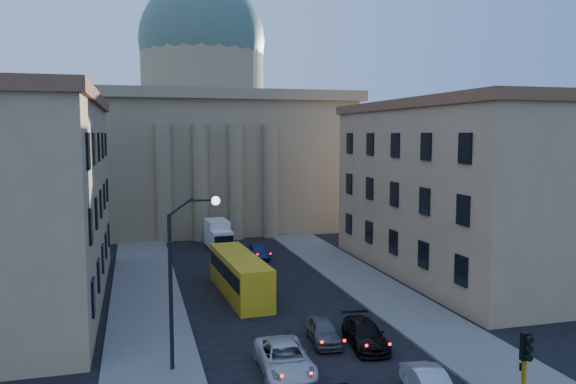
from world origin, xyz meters
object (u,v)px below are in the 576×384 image
Objects in this scene: traffic_light at (524,375)px; city_bus at (240,274)px; box_truck at (219,236)px; street_lamp at (181,268)px.

traffic_light is 0.40× the size of city_bus.
traffic_light is at bearing -84.43° from box_truck.
box_truck is at bearing 98.75° from traffic_light.
traffic_light is at bearing -75.61° from city_bus.
city_bus is at bearing -96.37° from box_truck.
traffic_light reaches higher than city_bus.
traffic_light is at bearing -39.18° from street_lamp.
traffic_light is 16.06m from street_lamp.
street_lamp reaches higher than traffic_light.
street_lamp is 1.63× the size of box_truck.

